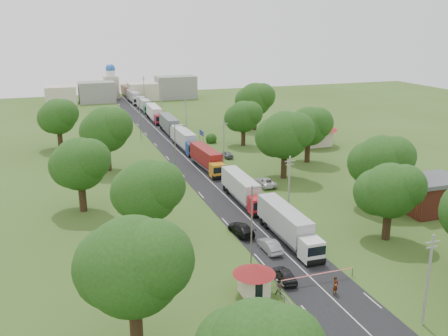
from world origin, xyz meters
name	(u,v)px	position (x,y,z in m)	size (l,w,h in m)	color
ground	(235,205)	(0.00, 0.00, 0.00)	(260.00, 260.00, 0.00)	#374E1A
road	(198,170)	(0.00, 20.00, 0.00)	(8.00, 200.00, 0.04)	black
boom_barrier	(305,277)	(-1.36, -25.00, 0.89)	(9.22, 0.35, 1.18)	slate
guard_booth	(254,275)	(-7.20, -25.00, 2.16)	(4.40, 4.40, 3.45)	beige
info_sign	(202,136)	(5.20, 35.00, 3.00)	(0.12, 3.10, 4.10)	slate
pole_0	(428,279)	(5.50, -35.00, 4.68)	(1.60, 0.24, 9.00)	gray
pole_1	(289,186)	(5.50, -7.00, 4.68)	(1.60, 0.24, 9.00)	gray
pole_2	(224,142)	(5.50, 21.00, 4.68)	(1.60, 0.24, 9.00)	gray
pole_3	(186,117)	(5.50, 49.00, 4.68)	(1.60, 0.24, 9.00)	gray
pole_4	(161,100)	(5.50, 77.00, 4.68)	(1.60, 0.24, 9.00)	gray
pole_5	(144,89)	(5.50, 105.00, 4.68)	(1.60, 0.24, 9.00)	gray
lamp_0	(253,224)	(-5.35, -20.00, 5.55)	(2.03, 0.22, 10.00)	slate
lamp_1	(176,150)	(-5.35, 15.00, 5.55)	(2.03, 0.22, 10.00)	slate
lamp_2	(141,115)	(-5.35, 50.00, 5.55)	(2.03, 0.22, 10.00)	slate
tree_2	(389,190)	(13.99, -17.86, 6.60)	(8.00, 8.00, 10.10)	#382616
tree_3	(381,161)	(19.99, -7.84, 7.22)	(8.80, 8.80, 11.07)	#382616
tree_4	(285,135)	(12.99, 10.17, 7.85)	(9.60, 9.60, 12.05)	#382616
tree_5	(308,126)	(21.99, 18.16, 7.22)	(8.80, 8.80, 11.07)	#382616
tree_6	(243,117)	(14.99, 35.14, 6.60)	(8.00, 8.00, 10.10)	#382616
tree_7	(255,99)	(23.99, 50.17, 7.85)	(9.60, 9.60, 12.05)	#382616
tree_9	(132,265)	(-20.01, -29.83, 7.85)	(9.60, 9.60, 12.05)	#382616
tree_10	(147,191)	(-15.01, -9.84, 7.22)	(8.80, 8.80, 11.07)	#382616
tree_11	(80,164)	(-22.01, 5.16, 7.22)	(8.80, 8.80, 11.07)	#382616
tree_12	(106,129)	(-16.01, 25.17, 7.85)	(9.60, 9.60, 12.05)	#382616
tree_13	(58,116)	(-24.01, 45.16, 7.22)	(8.80, 8.80, 11.07)	#382616
house_brick	(431,195)	(26.00, -12.00, 2.65)	(8.60, 6.60, 5.20)	maroon
house_cream	(314,129)	(30.00, 30.00, 3.64)	(10.08, 10.08, 5.80)	beige
distant_town	(128,91)	(0.68, 110.00, 3.49)	(52.00, 8.00, 8.00)	gray
church	(111,83)	(-4.00, 118.00, 5.39)	(5.00, 5.00, 12.30)	beige
truck_0	(288,225)	(1.84, -14.23, 2.16)	(2.63, 14.68, 4.07)	silver
truck_1	(243,189)	(1.64, 1.07, 2.09)	(2.62, 14.22, 3.94)	red
truck_2	(207,159)	(1.70, 19.67, 2.09)	(3.05, 14.25, 3.94)	orange
truck_3	(185,139)	(1.71, 36.11, 2.17)	(2.60, 14.73, 4.08)	navy
truck_4	(170,125)	(2.19, 52.29, 2.22)	(2.89, 15.10, 4.18)	#B8B8B8
truck_5	(155,113)	(2.02, 70.10, 2.17)	(2.86, 14.77, 4.09)	maroon
truck_6	(144,105)	(2.17, 87.35, 1.99)	(2.58, 13.54, 3.75)	#296E47
truck_7	(134,97)	(1.65, 104.12, 2.08)	(3.01, 14.21, 3.93)	#A4A4A4
truck_8	(127,91)	(1.87, 120.11, 2.03)	(3.03, 13.87, 3.83)	brown
car_lane_front	(285,275)	(-3.00, -23.50, 0.70)	(1.66, 4.11, 1.40)	black
car_lane_mid	(270,246)	(-1.54, -16.34, 0.73)	(1.55, 4.43, 1.46)	#919498
car_lane_rear	(241,229)	(-3.00, -10.49, 0.74)	(2.08, 5.12, 1.48)	black
car_verge_near	(265,182)	(8.00, 6.80, 0.73)	(2.42, 5.24, 1.46)	silver
car_verge_far	(227,154)	(8.00, 26.37, 0.66)	(1.57, 3.90, 1.33)	slate
pedestrian_near	(335,286)	(0.67, -27.73, 0.95)	(0.69, 0.45, 1.90)	gray
pedestrian_booth	(280,287)	(-4.80, -26.00, 0.98)	(0.95, 0.74, 1.96)	gray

